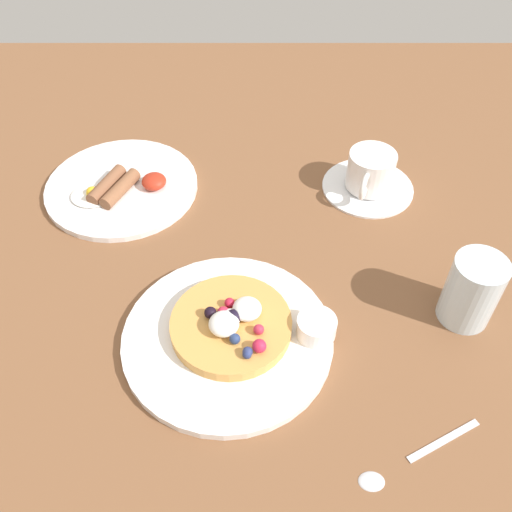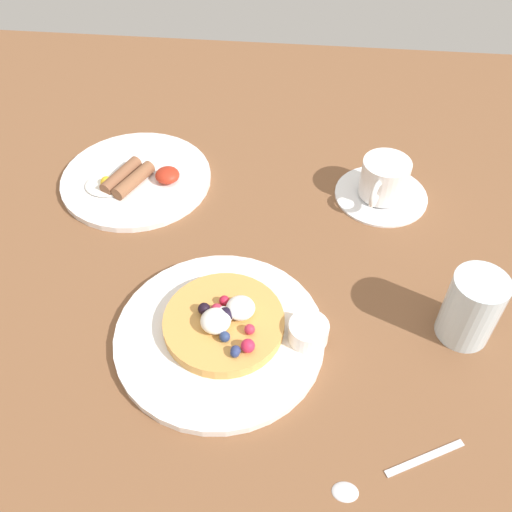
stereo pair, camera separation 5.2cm
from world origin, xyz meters
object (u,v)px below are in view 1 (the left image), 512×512
(breakfast_plate, at_px, (123,187))
(coffee_saucer, at_px, (368,187))
(pancake_plate, at_px, (228,338))
(teaspoon, at_px, (401,465))
(syrup_ramekin, at_px, (317,327))
(coffee_cup, at_px, (371,170))
(water_glass, at_px, (473,291))

(breakfast_plate, xyz_separation_m, coffee_saucer, (0.40, 0.00, -0.00))
(coffee_saucer, bearing_deg, pancake_plate, -126.18)
(coffee_saucer, relative_size, teaspoon, 1.01)
(breakfast_plate, relative_size, teaspoon, 1.67)
(pancake_plate, bearing_deg, syrup_ramekin, 1.58)
(breakfast_plate, xyz_separation_m, coffee_cup, (0.40, 0.00, 0.03))
(coffee_saucer, height_order, teaspoon, coffee_saucer)
(pancake_plate, height_order, coffee_cup, coffee_cup)
(coffee_cup, relative_size, water_glass, 1.03)
(water_glass, bearing_deg, coffee_cup, 109.66)
(pancake_plate, distance_m, breakfast_plate, 0.35)
(coffee_cup, height_order, teaspoon, coffee_cup)
(teaspoon, bearing_deg, syrup_ramekin, 115.98)
(breakfast_plate, bearing_deg, water_glass, -27.38)
(breakfast_plate, height_order, teaspoon, breakfast_plate)
(breakfast_plate, bearing_deg, syrup_ramekin, -44.93)
(pancake_plate, relative_size, coffee_cup, 2.60)
(pancake_plate, bearing_deg, water_glass, 7.69)
(pancake_plate, distance_m, coffee_saucer, 0.37)
(breakfast_plate, bearing_deg, coffee_cup, 0.11)
(teaspoon, distance_m, water_glass, 0.24)
(syrup_ramekin, distance_m, water_glass, 0.20)
(teaspoon, bearing_deg, pancake_plate, 139.85)
(breakfast_plate, height_order, water_glass, water_glass)
(breakfast_plate, distance_m, coffee_cup, 0.40)
(pancake_plate, height_order, teaspoon, pancake_plate)
(breakfast_plate, distance_m, water_glass, 0.55)
(coffee_saucer, bearing_deg, coffee_cup, -110.77)
(syrup_ramekin, relative_size, breakfast_plate, 0.20)
(pancake_plate, bearing_deg, coffee_cup, 53.75)
(syrup_ramekin, xyz_separation_m, teaspoon, (0.08, -0.16, -0.02))
(breakfast_plate, bearing_deg, teaspoon, -50.75)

